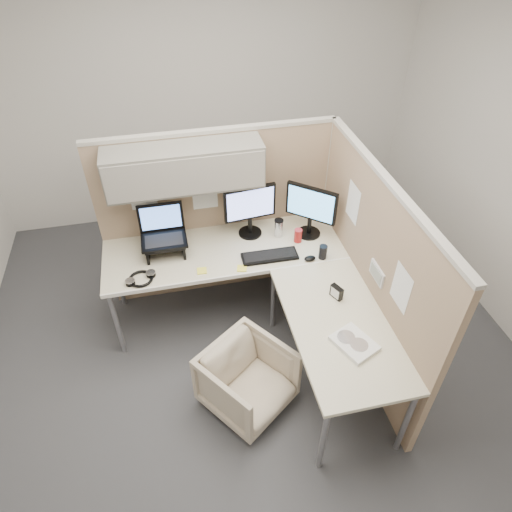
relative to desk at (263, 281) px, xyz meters
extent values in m
plane|color=#38393D|center=(-0.12, -0.13, -0.69)|extent=(4.50, 4.50, 0.00)
cube|color=#9F8368|center=(-0.22, 0.77, 0.11)|extent=(2.00, 0.05, 1.60)
cube|color=#A8A399|center=(-0.22, 0.77, 0.93)|extent=(2.00, 0.06, 0.03)
cube|color=slate|center=(-0.47, 0.62, 0.73)|extent=(1.20, 0.34, 0.34)
cube|color=gray|center=(-0.47, 0.45, 0.73)|extent=(1.18, 0.01, 0.30)
plane|color=white|center=(-0.82, 0.75, 0.46)|extent=(0.26, 0.00, 0.26)
plane|color=white|center=(-0.32, 0.75, 0.39)|extent=(0.26, 0.00, 0.26)
cube|color=#9F8368|center=(0.78, -0.23, 0.11)|extent=(0.05, 2.00, 1.60)
cube|color=#A8A399|center=(0.78, -0.23, 0.93)|extent=(0.06, 2.00, 0.03)
cube|color=#A8A399|center=(0.78, 0.77, 0.11)|extent=(0.06, 0.06, 1.60)
cube|color=silver|center=(0.75, -0.38, 0.27)|extent=(0.02, 0.20, 0.12)
cube|color=gray|center=(0.73, -0.38, 0.27)|extent=(0.00, 0.16, 0.09)
plane|color=white|center=(0.75, 0.17, 0.51)|extent=(0.00, 0.26, 0.26)
plane|color=white|center=(0.75, -0.68, 0.41)|extent=(0.00, 0.26, 0.26)
cube|color=beige|center=(-0.22, 0.41, 0.03)|extent=(2.00, 0.68, 0.03)
cube|color=beige|center=(0.41, -0.58, 0.03)|extent=(0.68, 1.30, 0.03)
cube|color=white|center=(-0.22, 0.07, 0.03)|extent=(2.00, 0.02, 0.03)
cylinder|color=gray|center=(-1.17, 0.12, -0.34)|extent=(0.04, 0.04, 0.70)
cylinder|color=gray|center=(-1.17, 0.70, -0.34)|extent=(0.04, 0.04, 0.70)
cylinder|color=gray|center=(0.13, -1.18, -0.34)|extent=(0.04, 0.04, 0.70)
cylinder|color=gray|center=(0.71, -1.18, -0.34)|extent=(0.04, 0.04, 0.70)
cylinder|color=gray|center=(0.13, 0.12, -0.34)|extent=(0.04, 0.04, 0.70)
imported|color=beige|center=(-0.24, -0.58, -0.39)|extent=(0.78, 0.77, 0.59)
cylinder|color=black|center=(0.02, 0.57, 0.05)|extent=(0.20, 0.20, 0.02)
cylinder|color=black|center=(0.02, 0.57, 0.13)|extent=(0.04, 0.04, 0.15)
cube|color=black|center=(0.02, 0.57, 0.36)|extent=(0.44, 0.08, 0.30)
cube|color=#8F9FF7|center=(0.03, 0.55, 0.36)|extent=(0.40, 0.05, 0.26)
cylinder|color=black|center=(0.52, 0.45, 0.05)|extent=(0.20, 0.20, 0.02)
cylinder|color=black|center=(0.52, 0.45, 0.13)|extent=(0.04, 0.04, 0.15)
cube|color=black|center=(0.52, 0.45, 0.36)|extent=(0.35, 0.32, 0.30)
cube|color=#57ACED|center=(0.50, 0.44, 0.36)|extent=(0.30, 0.27, 0.26)
cube|color=black|center=(-0.71, 0.46, 0.16)|extent=(0.32, 0.26, 0.02)
cube|color=black|center=(-0.85, 0.46, 0.11)|extent=(0.02, 0.24, 0.13)
cube|color=black|center=(-0.56, 0.46, 0.11)|extent=(0.02, 0.24, 0.13)
cube|color=black|center=(-0.71, 0.46, 0.18)|extent=(0.36, 0.26, 0.02)
cube|color=black|center=(-0.71, 0.61, 0.31)|extent=(0.36, 0.06, 0.23)
cube|color=#598CF2|center=(-0.71, 0.60, 0.30)|extent=(0.32, 0.04, 0.19)
cube|color=black|center=(0.11, 0.22, 0.05)|extent=(0.46, 0.16, 0.02)
ellipsoid|color=black|center=(0.42, 0.12, 0.06)|extent=(0.10, 0.07, 0.03)
cylinder|color=silver|center=(0.26, 0.49, 0.12)|extent=(0.07, 0.07, 0.16)
cylinder|color=black|center=(0.26, 0.49, 0.20)|extent=(0.08, 0.08, 0.01)
cylinder|color=black|center=(0.53, 0.12, 0.10)|extent=(0.07, 0.07, 0.12)
cylinder|color=#B21E1E|center=(0.40, 0.38, 0.10)|extent=(0.07, 0.07, 0.12)
cube|color=#F5EC40|center=(-0.45, 0.18, 0.05)|extent=(0.08, 0.08, 0.01)
cube|color=#F5EC40|center=(-0.14, 0.14, 0.05)|extent=(0.09, 0.09, 0.01)
torus|color=black|center=(-0.92, 0.18, 0.06)|extent=(0.25, 0.25, 0.02)
cylinder|color=black|center=(-1.00, 0.15, 0.06)|extent=(0.07, 0.07, 0.03)
cylinder|color=black|center=(-0.84, 0.21, 0.06)|extent=(0.07, 0.07, 0.03)
cube|color=white|center=(0.44, -0.77, 0.06)|extent=(0.31, 0.34, 0.03)
cylinder|color=silver|center=(0.46, -0.80, 0.07)|extent=(0.12, 0.12, 0.00)
cylinder|color=silver|center=(0.40, -0.72, 0.08)|extent=(0.12, 0.12, 0.00)
cube|color=black|center=(0.48, -0.33, 0.09)|extent=(0.08, 0.11, 0.10)
cube|color=white|center=(0.46, -0.33, 0.09)|extent=(0.04, 0.07, 0.08)
camera|label=1|loc=(-0.62, -2.51, 2.45)|focal=32.00mm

